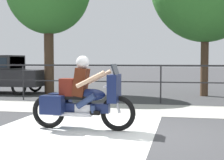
# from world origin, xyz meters

# --- Properties ---
(ground_plane) EXTENTS (120.00, 120.00, 0.00)m
(ground_plane) POSITION_xyz_m (0.00, 0.00, 0.00)
(ground_plane) COLOR #38383A
(sidewalk_band) EXTENTS (44.00, 2.40, 0.01)m
(sidewalk_band) POSITION_xyz_m (0.00, 3.40, 0.01)
(sidewalk_band) COLOR #A8A59E
(sidewalk_band) RESTS_ON ground
(crosswalk_band) EXTENTS (3.49, 6.00, 0.01)m
(crosswalk_band) POSITION_xyz_m (-1.54, -0.20, 0.00)
(crosswalk_band) COLOR silver
(crosswalk_band) RESTS_ON ground
(fence_railing) EXTENTS (36.00, 0.05, 1.33)m
(fence_railing) POSITION_xyz_m (0.00, 5.02, 1.04)
(fence_railing) COLOR #232326
(fence_railing) RESTS_ON ground
(motorcycle) EXTENTS (2.30, 0.76, 1.59)m
(motorcycle) POSITION_xyz_m (-1.39, 0.23, 0.69)
(motorcycle) COLOR black
(motorcycle) RESTS_ON ground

